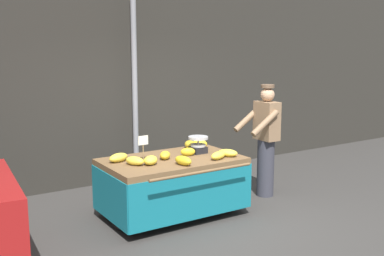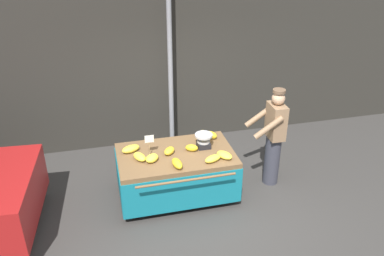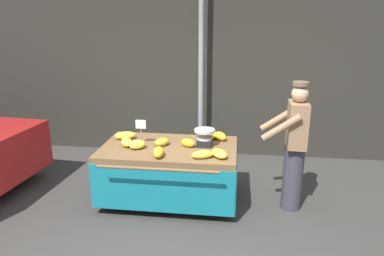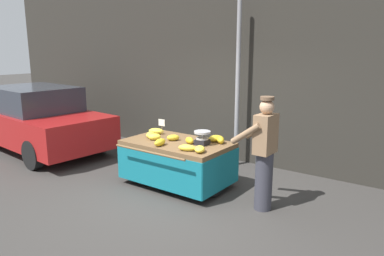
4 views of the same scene
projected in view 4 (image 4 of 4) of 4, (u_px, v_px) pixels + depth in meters
ground_plane at (168, 199)px, 5.90m from camera, size 60.00×60.00×0.00m
back_wall at (248, 69)px, 7.55m from camera, size 16.00×0.24×3.92m
street_pole at (238, 84)px, 7.28m from camera, size 0.09×0.09×3.37m
banana_cart at (177, 153)px, 6.38m from camera, size 1.84×1.31×0.80m
weighing_scale at (202, 138)px, 6.10m from camera, size 0.28×0.28×0.24m
price_sign at (162, 124)px, 6.55m from camera, size 0.14×0.01×0.34m
banana_bunch_0 at (215, 138)px, 6.32m from camera, size 0.25×0.32×0.12m
banana_bunch_1 at (221, 140)px, 6.20m from camera, size 0.24×0.25×0.12m
banana_bunch_2 at (160, 142)px, 6.05m from camera, size 0.17×0.29×0.12m
banana_bunch_3 at (151, 135)px, 6.61m from camera, size 0.24×0.30×0.11m
banana_bunch_4 at (200, 149)px, 5.68m from camera, size 0.28×0.32×0.10m
banana_bunch_5 at (173, 138)px, 6.39m from camera, size 0.25×0.26×0.11m
banana_bunch_6 at (156, 131)px, 6.88m from camera, size 0.33×0.25×0.11m
banana_bunch_7 at (190, 140)px, 6.18m from camera, size 0.23×0.18×0.11m
banana_bunch_8 at (187, 148)px, 5.75m from camera, size 0.31×0.23×0.10m
banana_bunch_9 at (154, 137)px, 6.44m from camera, size 0.28×0.28×0.11m
vendor_person at (264, 153)px, 5.37m from camera, size 0.59×0.52×1.71m
parked_car at (38, 119)px, 8.56m from camera, size 4.02×2.00×1.51m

